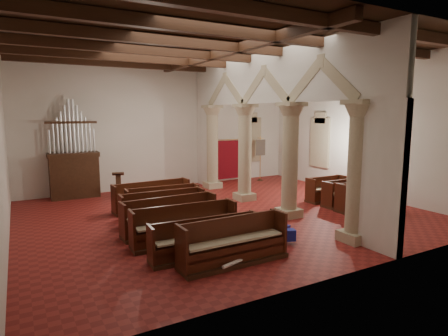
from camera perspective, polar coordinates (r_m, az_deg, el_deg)
floor at (r=14.04m, az=0.13°, el=-6.91°), size 14.00×14.00×0.00m
ceiling at (r=13.73m, az=0.14°, el=18.02°), size 14.00×14.00×0.00m
wall_back at (r=19.02m, az=-8.74°, el=6.18°), size 14.00×0.02×6.00m
wall_front at (r=8.82m, az=19.48°, el=3.30°), size 14.00×0.02×6.00m
wall_left at (r=11.86m, az=-31.00°, el=3.78°), size 0.02×12.00×6.00m
wall_right at (r=18.03m, az=20.07°, el=5.65°), size 0.02×12.00×6.00m
ceiling_beams at (r=13.70m, az=0.14°, el=17.27°), size 13.80×11.80×0.30m
arcade at (r=14.50m, az=6.42°, el=7.78°), size 0.90×11.90×6.00m
window_right_a at (r=17.11m, az=23.67°, el=2.65°), size 0.03×1.00×2.20m
window_right_b at (r=19.79m, az=14.45°, el=3.78°), size 0.03×1.00×2.20m
window_back at (r=21.30m, az=4.08°, el=4.33°), size 1.00×0.03×2.20m
pipe_organ at (r=17.61m, az=-21.90°, el=0.17°), size 2.10×0.85×4.40m
lectern at (r=16.78m, az=-15.75°, el=-2.91°), size 0.57×0.59×1.22m
dossal_curtain at (r=20.57m, az=0.63°, el=1.31°), size 1.80×0.07×2.17m
processional_banner at (r=20.67m, az=5.54°, el=0.31°), size 0.56×0.71×2.44m
hymnal_box_a at (r=10.99m, az=9.92°, el=-10.01°), size 0.39×0.36×0.32m
hymnal_box_b at (r=11.29m, az=9.08°, el=-9.45°), size 0.41×0.38×0.33m
hymnal_box_c at (r=12.28m, az=-1.22°, el=-7.80°), size 0.44×0.40×0.36m
tube_heater_a at (r=9.28m, az=1.83°, el=-14.10°), size 0.88×0.35×0.09m
tube_heater_b at (r=10.71m, az=-0.74°, el=-10.96°), size 1.10×0.44×0.11m
nave_pew_0 at (r=9.49m, az=1.48°, el=-12.15°), size 2.87×0.81×1.15m
nave_pew_1 at (r=9.95m, az=-2.65°, el=-11.47°), size 3.06×0.81×1.00m
nave_pew_2 at (r=10.92m, az=-5.99°, el=-9.47°), size 3.10×0.88×1.11m
nave_pew_3 at (r=11.85m, az=-8.25°, el=-8.04°), size 3.01×0.86×1.13m
nave_pew_4 at (r=12.80m, az=-9.28°, el=-6.83°), size 2.83×0.81×1.12m
nave_pew_5 at (r=13.87m, az=-9.29°, el=-5.72°), size 2.68×0.83×1.06m
nave_pew_6 at (r=14.71m, az=-10.90°, el=-4.89°), size 2.99×0.87×1.10m
aisle_pew_0 at (r=15.29m, az=20.19°, el=-4.72°), size 2.15×0.81×1.11m
aisle_pew_1 at (r=15.80m, az=17.66°, el=-4.26°), size 1.81×0.72×1.04m
aisle_pew_2 at (r=16.47m, az=15.33°, el=-3.66°), size 1.84×0.69×1.03m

